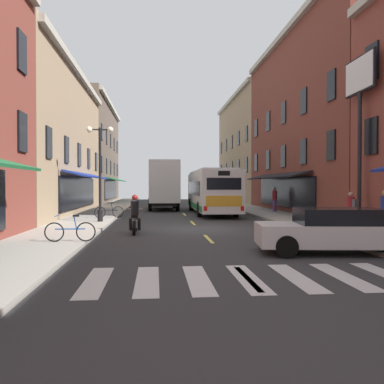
% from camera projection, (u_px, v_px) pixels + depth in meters
% --- Properties ---
extents(ground_plane, '(34.80, 80.00, 0.10)m').
position_uv_depth(ground_plane, '(199.00, 230.00, 18.76)').
color(ground_plane, '#333335').
extents(lane_centre_dashes, '(0.14, 73.90, 0.01)m').
position_uv_depth(lane_centre_dashes, '(199.00, 229.00, 18.51)').
color(lane_centre_dashes, '#DBCC4C').
rests_on(lane_centre_dashes, ground).
extents(crosswalk_near, '(7.10, 2.80, 0.01)m').
position_uv_depth(crosswalk_near, '(247.00, 278.00, 8.80)').
color(crosswalk_near, silver).
rests_on(crosswalk_near, ground).
extents(sidewalk_left, '(3.00, 80.00, 0.14)m').
position_uv_depth(sidewalk_left, '(71.00, 229.00, 18.22)').
color(sidewalk_left, '#A39E93').
rests_on(sidewalk_left, ground).
extents(sidewalk_right, '(3.00, 80.00, 0.14)m').
position_uv_depth(sidewalk_right, '(320.00, 226.00, 19.29)').
color(sidewalk_right, '#A39E93').
rests_on(sidewalk_right, ground).
extents(billboard_sign, '(0.40, 2.50, 7.66)m').
position_uv_depth(billboard_sign, '(360.00, 99.00, 17.73)').
color(billboard_sign, black).
rests_on(billboard_sign, sidewalk_right).
extents(transit_bus, '(2.71, 11.30, 3.12)m').
position_uv_depth(transit_bus, '(211.00, 191.00, 29.00)').
color(transit_bus, silver).
rests_on(transit_bus, ground).
extents(box_truck, '(2.60, 7.32, 4.02)m').
position_uv_depth(box_truck, '(163.00, 185.00, 33.42)').
color(box_truck, '#B21E19').
rests_on(box_truck, ground).
extents(sedan_near, '(4.67, 2.33, 1.36)m').
position_uv_depth(sedan_near, '(334.00, 230.00, 12.03)').
color(sedan_near, silver).
rests_on(sedan_near, ground).
extents(sedan_mid, '(2.01, 4.49, 1.28)m').
position_uv_depth(sedan_mid, '(162.00, 198.00, 44.60)').
color(sedan_mid, silver).
rests_on(sedan_mid, ground).
extents(motorcycle_rider, '(0.62, 2.07, 1.66)m').
position_uv_depth(motorcycle_rider, '(135.00, 217.00, 17.04)').
color(motorcycle_rider, black).
rests_on(motorcycle_rider, ground).
extents(bicycle_near, '(1.71, 0.48, 0.91)m').
position_uv_depth(bicycle_near, '(70.00, 231.00, 13.54)').
color(bicycle_near, black).
rests_on(bicycle_near, sidewalk_left).
extents(bicycle_mid, '(1.69, 0.51, 0.91)m').
position_uv_depth(bicycle_mid, '(109.00, 212.00, 23.57)').
color(bicycle_mid, black).
rests_on(bicycle_mid, sidewalk_left).
extents(pedestrian_near, '(0.44, 0.52, 1.63)m').
position_uv_depth(pedestrian_near, '(351.00, 209.00, 17.61)').
color(pedestrian_near, navy).
rests_on(pedestrian_near, sidewalk_right).
extents(pedestrian_far, '(0.36, 0.36, 1.79)m').
position_uv_depth(pedestrian_far, '(275.00, 199.00, 29.19)').
color(pedestrian_far, '#66387F').
rests_on(pedestrian_far, sidewalk_right).
extents(street_lamp_twin, '(1.42, 0.32, 5.02)m').
position_uv_depth(street_lamp_twin, '(100.00, 169.00, 21.08)').
color(street_lamp_twin, black).
rests_on(street_lamp_twin, sidewalk_left).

